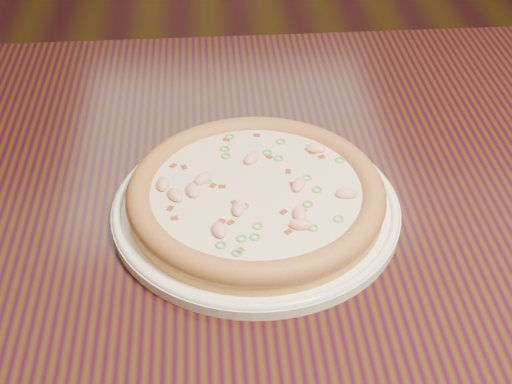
{
  "coord_description": "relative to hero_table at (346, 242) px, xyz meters",
  "views": [
    {
      "loc": [
        -0.13,
        -1.39,
        1.27
      ],
      "look_at": [
        -0.09,
        -0.77,
        0.78
      ],
      "focal_mm": 50.0,
      "sensor_mm": 36.0,
      "label": 1
    }
  ],
  "objects": [
    {
      "name": "pizza",
      "position": [
        -0.12,
        -0.05,
        0.13
      ],
      "size": [
        0.29,
        0.29,
        0.03
      ],
      "color": "#BF9140",
      "rests_on": "plate"
    },
    {
      "name": "hero_table",
      "position": [
        0.0,
        0.0,
        0.0
      ],
      "size": [
        1.2,
        0.8,
        0.75
      ],
      "color": "black",
      "rests_on": "ground"
    },
    {
      "name": "ground",
      "position": [
        -0.03,
        0.72,
        -0.65
      ],
      "size": [
        9.0,
        9.0,
        0.0
      ],
      "primitive_type": "plane",
      "color": "black"
    },
    {
      "name": "plate",
      "position": [
        -0.12,
        -0.05,
        0.11
      ],
      "size": [
        0.32,
        0.32,
        0.02
      ],
      "color": "white",
      "rests_on": "hero_table"
    }
  ]
}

